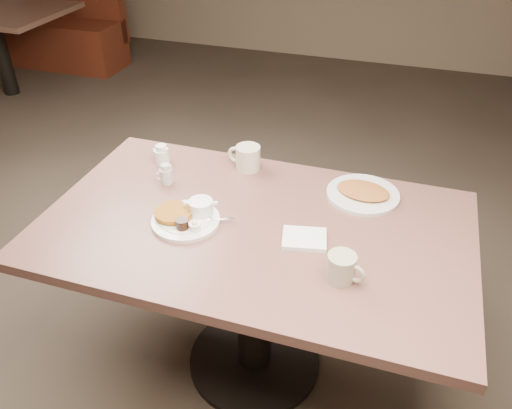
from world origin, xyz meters
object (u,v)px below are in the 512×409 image
(diner_table, at_px, (254,260))
(creamer_right, at_px, (161,155))
(hash_plate, at_px, (363,193))
(booth_back_left, at_px, (55,25))
(main_plate, at_px, (187,216))
(coffee_mug_far, at_px, (247,158))
(creamer_left, at_px, (166,174))
(coffee_mug_near, at_px, (342,267))

(diner_table, bearing_deg, creamer_right, 149.99)
(hash_plate, distance_m, booth_back_left, 4.29)
(hash_plate, relative_size, booth_back_left, 0.21)
(main_plate, relative_size, coffee_mug_far, 2.14)
(creamer_left, xyz_separation_m, booth_back_left, (-2.62, 2.77, -0.38))
(diner_table, bearing_deg, main_plate, -166.05)
(main_plate, bearing_deg, creamer_left, 131.23)
(diner_table, bearing_deg, creamer_left, 159.82)
(coffee_mug_near, relative_size, booth_back_left, 0.09)
(creamer_left, relative_size, hash_plate, 0.25)
(main_plate, relative_size, booth_back_left, 0.21)
(creamer_left, height_order, booth_back_left, booth_back_left)
(diner_table, bearing_deg, booth_back_left, 136.07)
(coffee_mug_far, height_order, booth_back_left, booth_back_left)
(coffee_mug_near, distance_m, booth_back_left, 4.60)
(coffee_mug_near, distance_m, creamer_left, 0.82)
(coffee_mug_near, bearing_deg, diner_table, 151.56)
(diner_table, height_order, main_plate, main_plate)
(creamer_left, xyz_separation_m, hash_plate, (0.75, 0.14, -0.02))
(main_plate, relative_size, hash_plate, 1.01)
(coffee_mug_far, xyz_separation_m, booth_back_left, (-2.89, 2.57, -0.39))
(creamer_left, bearing_deg, coffee_mug_far, 37.03)
(coffee_mug_near, xyz_separation_m, creamer_left, (-0.75, 0.34, -0.01))
(creamer_right, bearing_deg, creamer_left, -57.44)
(coffee_mug_far, relative_size, hash_plate, 0.47)
(coffee_mug_far, height_order, creamer_left, coffee_mug_far)
(creamer_right, bearing_deg, hash_plate, 0.29)
(booth_back_left, bearing_deg, hash_plate, -37.95)
(creamer_right, distance_m, hash_plate, 0.84)
(main_plate, xyz_separation_m, creamer_left, (-0.18, 0.21, 0.01))
(creamer_left, relative_size, creamer_right, 0.83)
(main_plate, distance_m, coffee_mug_far, 0.42)
(diner_table, distance_m, booth_back_left, 4.22)
(diner_table, xyz_separation_m, main_plate, (-0.23, -0.06, 0.19))
(coffee_mug_near, xyz_separation_m, hash_plate, (-0.00, 0.48, -0.03))
(coffee_mug_near, xyz_separation_m, creamer_right, (-0.84, 0.47, -0.01))
(creamer_left, xyz_separation_m, creamer_right, (-0.09, 0.14, -0.00))
(main_plate, xyz_separation_m, creamer_right, (-0.27, 0.35, 0.01))
(coffee_mug_near, relative_size, creamer_right, 1.40)
(creamer_left, distance_m, creamer_right, 0.16)
(diner_table, relative_size, creamer_right, 15.64)
(diner_table, bearing_deg, hash_plate, 41.12)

